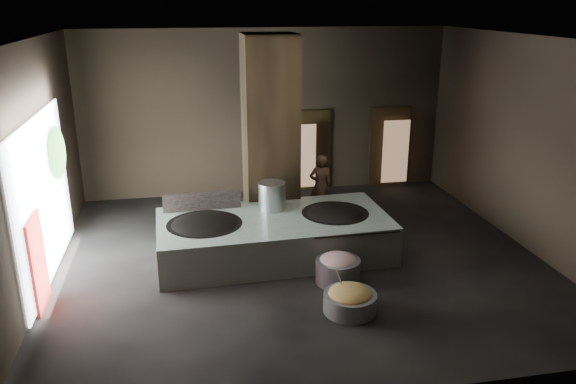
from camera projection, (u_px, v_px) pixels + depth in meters
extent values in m
cube|color=black|center=(299.00, 260.00, 11.93)|extent=(10.00, 9.00, 0.10)
cube|color=black|center=(301.00, 36.00, 10.43)|extent=(10.00, 9.00, 0.10)
cube|color=black|center=(266.00, 112.00, 15.40)|extent=(10.00, 0.10, 4.50)
cube|color=black|center=(376.00, 250.00, 6.95)|extent=(10.00, 0.10, 4.50)
cube|color=black|center=(31.00, 169.00, 10.29)|extent=(0.10, 9.00, 4.50)
cube|color=black|center=(529.00, 144.00, 12.06)|extent=(0.10, 9.00, 4.50)
cube|color=black|center=(270.00, 134.00, 12.89)|extent=(1.20, 1.20, 4.50)
cube|color=#ADBEAB|center=(274.00, 236.00, 11.92)|extent=(4.92, 2.49, 0.84)
cube|color=black|center=(274.00, 219.00, 11.80)|extent=(4.74, 2.27, 0.03)
ellipsoid|color=black|center=(205.00, 228.00, 11.52)|extent=(1.53, 1.53, 0.42)
cylinder|color=black|center=(204.00, 225.00, 11.49)|extent=(1.56, 1.56, 0.05)
ellipsoid|color=black|center=(335.00, 217.00, 12.10)|extent=(1.42, 1.42, 0.40)
cylinder|color=black|center=(335.00, 214.00, 12.08)|extent=(1.45, 1.45, 0.05)
cylinder|color=silver|center=(272.00, 196.00, 12.21)|extent=(0.59, 0.59, 0.63)
cube|color=black|center=(202.00, 202.00, 12.17)|extent=(1.68, 0.12, 0.42)
imported|color=brown|center=(321.00, 185.00, 14.01)|extent=(0.61, 0.42, 1.58)
cylinder|color=gray|center=(350.00, 302.00, 9.81)|extent=(1.24, 1.24, 0.34)
ellipsoid|color=#9CA750|center=(350.00, 293.00, 9.75)|extent=(0.77, 0.77, 0.24)
cylinder|color=silver|center=(340.00, 280.00, 9.80)|extent=(0.30, 0.26, 0.66)
cylinder|color=gray|center=(338.00, 271.00, 10.82)|extent=(0.92, 0.92, 0.47)
ellipsoid|color=#B46C6C|center=(338.00, 261.00, 10.75)|extent=(0.72, 0.72, 0.27)
cube|color=black|center=(309.00, 152.00, 15.90)|extent=(1.18, 0.08, 2.38)
cube|color=#8C6647|center=(302.00, 156.00, 15.62)|extent=(0.76, 0.04, 1.80)
cube|color=black|center=(389.00, 148.00, 16.32)|extent=(1.18, 0.08, 2.38)
cube|color=#8C6647|center=(395.00, 152.00, 16.09)|extent=(0.77, 0.04, 1.82)
cube|color=white|center=(44.00, 198.00, 10.70)|extent=(0.04, 4.20, 3.10)
cube|color=maroon|center=(38.00, 263.00, 9.75)|extent=(0.05, 0.90, 1.70)
ellipsoid|color=#194714|center=(57.00, 153.00, 11.55)|extent=(0.28, 1.10, 1.10)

